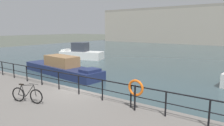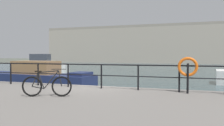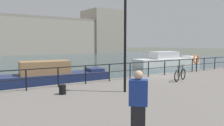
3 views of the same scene
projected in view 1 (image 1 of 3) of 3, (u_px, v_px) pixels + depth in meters
ground_plane at (80, 101)px, 12.29m from camera, size 240.00×240.00×0.00m
water_basin at (198, 53)px, 36.64m from camera, size 80.00×60.00×0.01m
moored_red_daysailer at (62, 68)px, 19.46m from camera, size 9.94×3.29×1.79m
moored_green_narrowboat at (81, 53)px, 29.46m from camera, size 6.57×3.90×2.38m
quay_railing at (90, 84)px, 10.60m from camera, size 24.64×0.07×1.08m
parked_bicycle at (27, 95)px, 9.90m from camera, size 1.70×0.60×0.98m
life_ring_stand at (136, 89)px, 8.88m from camera, size 0.75×0.16×1.40m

